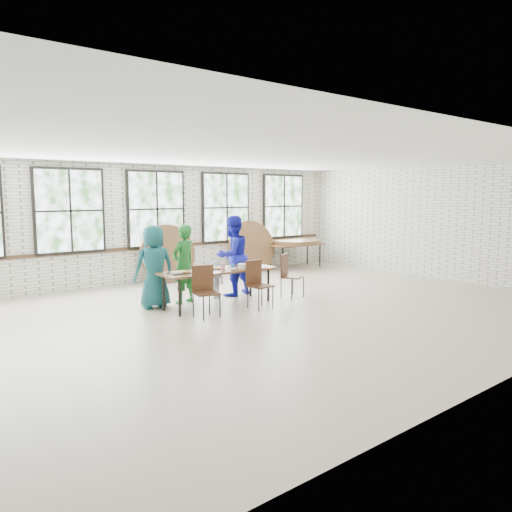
{
  "coord_description": "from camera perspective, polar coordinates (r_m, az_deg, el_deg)",
  "views": [
    {
      "loc": [
        -6.14,
        -7.11,
        2.26
      ],
      "look_at": [
        0.0,
        0.4,
        1.05
      ],
      "focal_mm": 35.0,
      "sensor_mm": 36.0,
      "label": 1
    }
  ],
  "objects": [
    {
      "name": "chair_near_left",
      "position": [
        9.26,
        -5.9,
        -3.51
      ],
      "size": [
        0.5,
        0.49,
        0.95
      ],
      "rotation": [
        0.0,
        0.0,
        -0.23
      ],
      "color": "#482A18",
      "rests_on": "ground"
    },
    {
      "name": "adult_green",
      "position": [
        10.41,
        -8.26,
        -0.93
      ],
      "size": [
        0.68,
        0.55,
        1.64
      ],
      "primitive_type": "imported",
      "rotation": [
        0.0,
        0.0,
        3.43
      ],
      "color": "#1B6524",
      "rests_on": "ground"
    },
    {
      "name": "chair_spare",
      "position": [
        10.99,
        3.7,
        -1.81
      ],
      "size": [
        0.56,
        0.56,
        0.95
      ],
      "rotation": [
        0.0,
        0.0,
        0.5
      ],
      "color": "#482A18",
      "rests_on": "ground"
    },
    {
      "name": "round_tops_leaning",
      "position": [
        13.66,
        -4.95,
        0.67
      ],
      "size": [
        4.34,
        0.45,
        1.49
      ],
      "color": "brown",
      "rests_on": "ground"
    },
    {
      "name": "toddler",
      "position": [
        10.89,
        -4.7,
        -2.69
      ],
      "size": [
        0.59,
        0.42,
        0.82
      ],
      "primitive_type": "imported",
      "rotation": [
        0.0,
        0.0,
        3.38
      ],
      "color": "#171239",
      "rests_on": "ground"
    },
    {
      "name": "adult_teal",
      "position": [
        10.08,
        -11.57,
        -1.21
      ],
      "size": [
        0.87,
        0.63,
        1.65
      ],
      "primitive_type": "imported",
      "rotation": [
        0.0,
        0.0,
        3.01
      ],
      "color": "#1A6660",
      "rests_on": "ground"
    },
    {
      "name": "storage_table",
      "position": [
        15.28,
        4.57,
        1.17
      ],
      "size": [
        1.86,
        0.9,
        0.74
      ],
      "rotation": [
        0.0,
        0.0,
        -0.09
      ],
      "color": "brown",
      "rests_on": "ground"
    },
    {
      "name": "tabletop_clutter",
      "position": [
        10.13,
        -3.82,
        -1.39
      ],
      "size": [
        2.07,
        0.6,
        0.11
      ],
      "color": "black",
      "rests_on": "dining_table"
    },
    {
      "name": "room",
      "position": [
        13.08,
        -11.31,
        5.08
      ],
      "size": [
        12.0,
        12.0,
        12.0
      ],
      "color": "#B5AA90",
      "rests_on": "ground"
    },
    {
      "name": "round_tops_stacked",
      "position": [
        15.27,
        4.58,
        1.62
      ],
      "size": [
        1.5,
        1.5,
        0.13
      ],
      "color": "brown",
      "rests_on": "storage_table"
    },
    {
      "name": "adult_blue",
      "position": [
        11.09,
        -2.7,
        0.02
      ],
      "size": [
        0.94,
        0.78,
        1.78
      ],
      "primitive_type": "imported",
      "rotation": [
        0.0,
        0.0,
        3.26
      ],
      "color": "#181DAD",
      "rests_on": "ground"
    },
    {
      "name": "chair_near_right",
      "position": [
        9.91,
        0.11,
        -2.77
      ],
      "size": [
        0.45,
        0.44,
        0.95
      ],
      "rotation": [
        0.0,
        0.0,
        0.07
      ],
      "color": "#482A18",
      "rests_on": "ground"
    },
    {
      "name": "dining_table",
      "position": [
        10.11,
        -4.35,
        -1.85
      ],
      "size": [
        2.44,
        0.91,
        0.74
      ],
      "rotation": [
        0.0,
        0.0,
        -0.05
      ],
      "color": "brown",
      "rests_on": "ground"
    }
  ]
}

